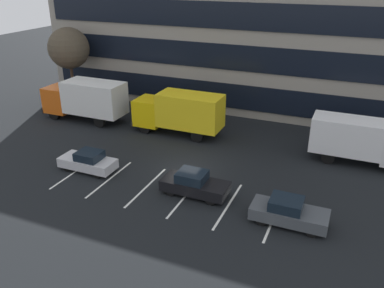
{
  "coord_description": "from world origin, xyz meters",
  "views": [
    {
      "loc": [
        10.24,
        -22.93,
        13.16
      ],
      "look_at": [
        -0.13,
        1.38,
        1.4
      ],
      "focal_mm": 37.56,
      "sensor_mm": 36.0,
      "label": 1
    }
  ],
  "objects": [
    {
      "name": "office_building",
      "position": [
        0.0,
        17.95,
        9.0
      ],
      "size": [
        41.97,
        12.3,
        18.0
      ],
      "color": "gray",
      "rests_on": "ground_plane"
    },
    {
      "name": "box_truck_orange",
      "position": [
        -12.49,
        5.56,
        2.09
      ],
      "size": [
        8.01,
        2.65,
        3.71
      ],
      "color": "#D85914",
      "rests_on": "ground_plane"
    },
    {
      "name": "sedan_silver",
      "position": [
        -6.27,
        -2.72,
        0.68
      ],
      "size": [
        4.01,
        1.68,
        1.44
      ],
      "color": "silver",
      "rests_on": "ground_plane"
    },
    {
      "name": "lot_markings",
      "position": [
        -0.0,
        -3.24,
        0.0
      ],
      "size": [
        14.14,
        5.4,
        0.01
      ],
      "color": "silver",
      "rests_on": "ground_plane"
    },
    {
      "name": "ground_plane",
      "position": [
        0.0,
        0.0,
        0.0
      ],
      "size": [
        120.0,
        120.0,
        0.0
      ],
      "primitive_type": "plane",
      "color": "black"
    },
    {
      "name": "sedan_charcoal",
      "position": [
        7.8,
        -3.63,
        0.71
      ],
      "size": [
        4.23,
        1.77,
        1.51
      ],
      "color": "#474C51",
      "rests_on": "ground_plane"
    },
    {
      "name": "box_truck_white",
      "position": [
        10.91,
        5.89,
        1.84
      ],
      "size": [
        7.05,
        2.33,
        3.27
      ],
      "color": "white",
      "rests_on": "ground_plane"
    },
    {
      "name": "box_truck_yellow_all",
      "position": [
        -3.2,
        5.89,
        2.01
      ],
      "size": [
        7.71,
        2.55,
        3.58
      ],
      "color": "yellow",
      "rests_on": "ground_plane"
    },
    {
      "name": "sedan_black",
      "position": [
        1.8,
        -2.78,
        0.71
      ],
      "size": [
        4.21,
        1.76,
        1.51
      ],
      "color": "black",
      "rests_on": "ground_plane"
    },
    {
      "name": "bare_tree",
      "position": [
        -17.0,
        9.49,
        5.61
      ],
      "size": [
        4.09,
        4.09,
        7.67
      ],
      "color": "#473323",
      "rests_on": "ground_plane"
    }
  ]
}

